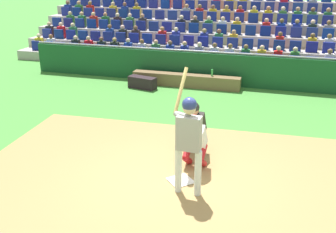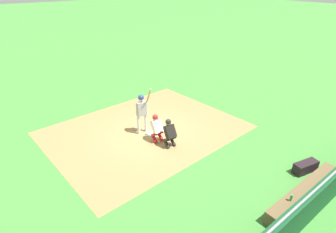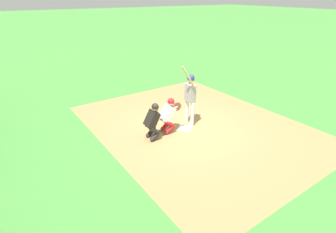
{
  "view_description": "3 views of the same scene",
  "coord_description": "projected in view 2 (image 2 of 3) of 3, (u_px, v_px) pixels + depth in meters",
  "views": [
    {
      "loc": [
        -1.68,
        6.7,
        4.02
      ],
      "look_at": [
        0.57,
        -1.09,
        0.91
      ],
      "focal_mm": 42.56,
      "sensor_mm": 36.0,
      "label": 1
    },
    {
      "loc": [
        -6.2,
        -8.96,
        6.45
      ],
      "look_at": [
        0.02,
        -1.2,
        1.37
      ],
      "focal_mm": 29.29,
      "sensor_mm": 36.0,
      "label": 2
    },
    {
      "loc": [
        6.86,
        -5.01,
        4.44
      ],
      "look_at": [
        0.43,
        -0.98,
        0.89
      ],
      "focal_mm": 28.42,
      "sensor_mm": 36.0,
      "label": 3
    }
  ],
  "objects": [
    {
      "name": "ground_plane",
      "position": [
        151.0,
        134.0,
        12.62
      ],
      "size": [
        160.0,
        160.0,
        0.0
      ],
      "primitive_type": "plane",
      "color": "#448A39"
    },
    {
      "name": "home_plate_marker",
      "position": [
        151.0,
        134.0,
        12.61
      ],
      "size": [
        0.62,
        0.62,
        0.02
      ],
      "primitive_type": "cube",
      "rotation": [
        0.0,
        0.0,
        0.79
      ],
      "color": "white",
      "rests_on": "infield_dirt_patch"
    },
    {
      "name": "home_plate_umpire",
      "position": [
        170.0,
        132.0,
        11.41
      ],
      "size": [
        0.48,
        0.5,
        1.27
      ],
      "color": "black",
      "rests_on": "ground_plane"
    },
    {
      "name": "catcher_crouching",
      "position": [
        157.0,
        126.0,
        11.81
      ],
      "size": [
        0.48,
        0.71,
        1.25
      ],
      "color": "red",
      "rests_on": "ground_plane"
    },
    {
      "name": "equipment_duffel_bag",
      "position": [
        305.0,
        167.0,
        10.1
      ],
      "size": [
        1.03,
        0.57,
        0.4
      ],
      "primitive_type": "cube",
      "rotation": [
        0.0,
        0.0,
        -0.23
      ],
      "color": "black",
      "rests_on": "ground_plane"
    },
    {
      "name": "dugout_bench",
      "position": [
        303.0,
        192.0,
        8.88
      ],
      "size": [
        3.81,
        0.4,
        0.44
      ],
      "primitive_type": "cube",
      "color": "brown",
      "rests_on": "ground_plane"
    },
    {
      "name": "infield_dirt_patch",
      "position": [
        145.0,
        130.0,
        12.96
      ],
      "size": [
        8.89,
        7.09,
        0.01
      ],
      "primitive_type": "cube",
      "rotation": [
        0.0,
        0.0,
        0.05
      ],
      "color": "#A07E4D",
      "rests_on": "ground_plane"
    },
    {
      "name": "dugout_wall",
      "position": [
        298.0,
        217.0,
        7.52
      ],
      "size": [
        15.13,
        0.24,
        1.19
      ],
      "color": "#164A26",
      "rests_on": "ground_plane"
    },
    {
      "name": "water_bottle_on_bench",
      "position": [
        291.0,
        198.0,
        8.2
      ],
      "size": [
        0.07,
        0.07,
        0.23
      ],
      "primitive_type": "cylinder",
      "color": "green",
      "rests_on": "dugout_bench"
    },
    {
      "name": "batter_at_plate",
      "position": [
        142.0,
        109.0,
        12.2
      ],
      "size": [
        0.57,
        0.66,
        2.3
      ],
      "color": "silver",
      "rests_on": "ground_plane"
    }
  ]
}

